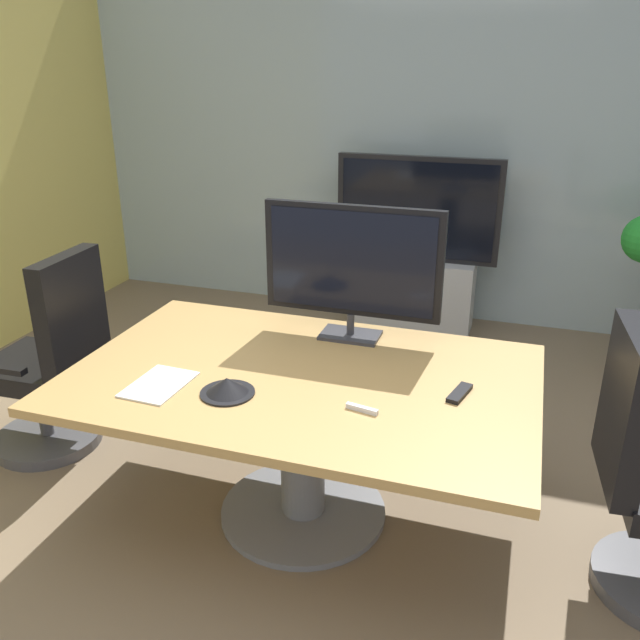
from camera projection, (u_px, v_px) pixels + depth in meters
name	position (u px, v px, depth m)	size (l,w,h in m)	color
ground_plane	(272.00, 541.00, 2.87)	(6.95, 6.95, 0.00)	#7A664C
wall_back_glass_partition	(415.00, 129.00, 4.95)	(5.38, 0.10, 2.91)	#9EB2B7
conference_table	(302.00, 410.00, 2.85)	(1.95, 1.25, 0.72)	#B2894C
office_chair_left	(52.00, 370.00, 3.41)	(0.60, 0.58, 1.09)	#4C4C51
tv_monitor	(352.00, 265.00, 3.02)	(0.84, 0.18, 0.64)	#333338
wall_display_unit	(414.00, 272.00, 4.98)	(1.20, 0.36, 1.31)	#B7BABC
conference_phone	(227.00, 387.00, 2.61)	(0.22, 0.22, 0.07)	black
remote_control	(460.00, 393.00, 2.60)	(0.05, 0.17, 0.02)	black
whiteboard_marker	(362.00, 409.00, 2.48)	(0.13, 0.02, 0.02)	silver
paper_notepad	(159.00, 384.00, 2.68)	(0.21, 0.30, 0.01)	white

